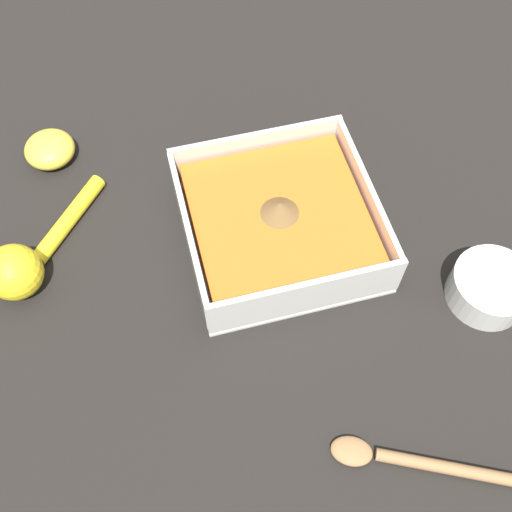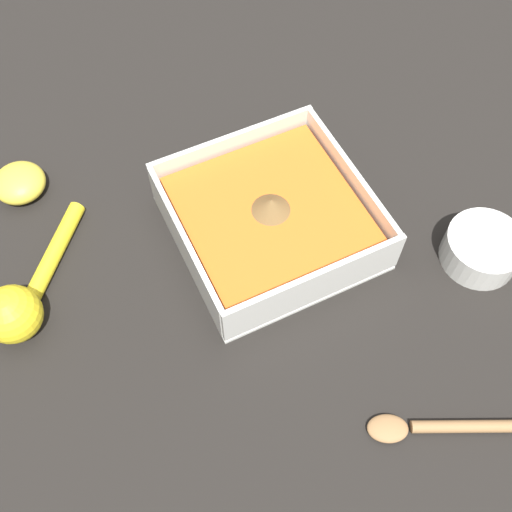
% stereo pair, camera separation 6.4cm
% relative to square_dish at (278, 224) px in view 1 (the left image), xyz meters
% --- Properties ---
extents(ground_plane, '(4.00, 4.00, 0.00)m').
position_rel_square_dish_xyz_m(ground_plane, '(0.00, 0.01, -0.02)').
color(ground_plane, black).
extents(square_dish, '(0.21, 0.21, 0.07)m').
position_rel_square_dish_xyz_m(square_dish, '(0.00, 0.00, 0.00)').
color(square_dish, silver).
rests_on(square_dish, ground_plane).
extents(spice_bowl, '(0.09, 0.09, 0.04)m').
position_rel_square_dish_xyz_m(spice_bowl, '(0.20, -0.13, -0.01)').
color(spice_bowl, silver).
rests_on(spice_bowl, ground_plane).
extents(lemon_squeezer, '(0.14, 0.15, 0.06)m').
position_rel_square_dish_xyz_m(lemon_squeezer, '(-0.28, 0.02, 0.00)').
color(lemon_squeezer, yellow).
rests_on(lemon_squeezer, ground_plane).
extents(lemon_half, '(0.06, 0.06, 0.03)m').
position_rel_square_dish_xyz_m(lemon_half, '(-0.24, 0.18, -0.01)').
color(lemon_half, yellow).
rests_on(lemon_half, ground_plane).
extents(wooden_spoon, '(0.17, 0.10, 0.01)m').
position_rel_square_dish_xyz_m(wooden_spoon, '(0.06, -0.28, -0.02)').
color(wooden_spoon, olive).
rests_on(wooden_spoon, ground_plane).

